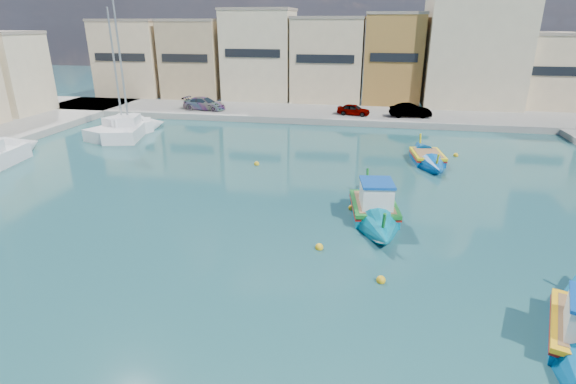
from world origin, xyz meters
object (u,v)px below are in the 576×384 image
(luzzu_green, at_px, (427,158))
(yacht_midnorth, at_px, (135,128))
(luzzu_blue_cabin, at_px, (374,209))
(yacht_north, at_px, (134,126))
(yacht_mid, at_px, (3,155))
(church_block, at_px, (475,31))

(luzzu_green, height_order, yacht_midnorth, yacht_midnorth)
(luzzu_green, bearing_deg, luzzu_blue_cabin, -109.46)
(yacht_north, distance_m, yacht_mid, 11.25)
(church_block, bearing_deg, luzzu_blue_cabin, -106.79)
(yacht_mid, bearing_deg, yacht_midnorth, 63.93)
(yacht_north, height_order, yacht_mid, yacht_mid)
(church_block, height_order, luzzu_blue_cabin, church_block)
(church_block, distance_m, yacht_north, 36.97)
(church_block, distance_m, luzzu_blue_cabin, 35.34)
(yacht_north, relative_size, yacht_midnorth, 1.07)
(luzzu_blue_cabin, xyz_separation_m, yacht_north, (-21.53, 15.25, 0.10))
(luzzu_blue_cabin, xyz_separation_m, luzzu_green, (3.64, 10.31, -0.12))
(yacht_midnorth, bearing_deg, yacht_north, 130.55)
(luzzu_blue_cabin, distance_m, yacht_midnorth, 25.85)
(church_block, relative_size, yacht_mid, 1.54)
(church_block, bearing_deg, yacht_midnorth, -149.79)
(luzzu_green, relative_size, yacht_mid, 0.63)
(church_block, xyz_separation_m, yacht_midnorth, (-31.12, -18.12, -7.96))
(luzzu_blue_cabin, bearing_deg, yacht_north, 144.69)
(yacht_mid, bearing_deg, church_block, 37.92)
(yacht_midnorth, xyz_separation_m, yacht_mid, (-4.84, -9.89, 0.04))
(yacht_north, bearing_deg, church_block, 29.35)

